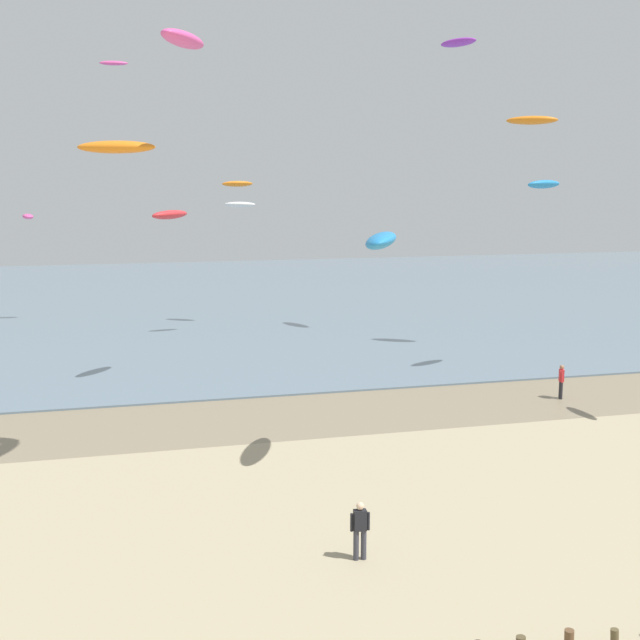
{
  "coord_description": "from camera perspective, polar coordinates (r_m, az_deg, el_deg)",
  "views": [
    {
      "loc": [
        -4.02,
        -10.68,
        10.56
      ],
      "look_at": [
        1.84,
        12.53,
        6.49
      ],
      "focal_mm": 45.54,
      "sensor_mm": 36.0,
      "label": 1
    }
  ],
  "objects": [
    {
      "name": "wet_sand_strip",
      "position": [
        36.82,
        -7.35,
        -7.09
      ],
      "size": [
        120.0,
        6.99,
        0.01
      ],
      "primitive_type": "cube",
      "color": "#84755B",
      "rests_on": "ground"
    },
    {
      "name": "sea",
      "position": [
        74.39,
        -10.93,
        1.35
      ],
      "size": [
        160.0,
        70.0,
        0.1
      ],
      "primitive_type": "cube",
      "color": "slate",
      "rests_on": "ground"
    },
    {
      "name": "groyne_near",
      "position": [
        20.73,
        18.04,
        -20.56
      ],
      "size": [
        10.55,
        0.31,
        0.65
      ],
      "color": "brown",
      "rests_on": "ground"
    },
    {
      "name": "person_mid_beach",
      "position": [
        23.63,
        2.83,
        -14.45
      ],
      "size": [
        0.57,
        0.24,
        1.71
      ],
      "color": "#383842",
      "rests_on": "ground"
    },
    {
      "name": "person_left_flank",
      "position": [
        41.8,
        16.59,
        -4.1
      ],
      "size": [
        0.34,
        0.53,
        1.71
      ],
      "color": "#232328",
      "rests_on": "ground"
    },
    {
      "name": "kite_aloft_0",
      "position": [
        29.17,
        4.3,
        5.59
      ],
      "size": [
        2.43,
        3.66,
        0.84
      ],
      "primitive_type": "ellipsoid",
      "rotation": [
        -0.28,
        0.0,
        1.18
      ],
      "color": "#2384D1"
    },
    {
      "name": "kite_aloft_2",
      "position": [
        42.98,
        -10.5,
        7.29
      ],
      "size": [
        2.55,
        2.82,
        0.61
      ],
      "primitive_type": "ellipsoid",
      "rotation": [
        0.19,
        0.0,
        4.03
      ],
      "color": "red"
    },
    {
      "name": "kite_aloft_3",
      "position": [
        28.15,
        -9.61,
        18.88
      ],
      "size": [
        2.15,
        3.03,
        0.5
      ],
      "primitive_type": "ellipsoid",
      "rotation": [
        -0.04,
        0.0,
        4.25
      ],
      "color": "#E54C99"
    },
    {
      "name": "kite_aloft_4",
      "position": [
        51.97,
        14.67,
        13.42
      ],
      "size": [
        3.16,
        2.42,
        0.64
      ],
      "primitive_type": "ellipsoid",
      "rotation": [
        0.16,
        0.0,
        2.62
      ],
      "color": "orange"
    },
    {
      "name": "kite_aloft_5",
      "position": [
        30.55,
        -14.13,
        11.71
      ],
      "size": [
        3.0,
        1.74,
        0.48
      ],
      "primitive_type": "ellipsoid",
      "rotation": [
        -0.03,
        0.0,
        2.84
      ],
      "color": "orange"
    },
    {
      "name": "kite_aloft_7",
      "position": [
        56.46,
        9.69,
        18.67
      ],
      "size": [
        2.15,
        3.06,
        0.62
      ],
      "primitive_type": "ellipsoid",
      "rotation": [
        -0.18,
        0.0,
        5.15
      ],
      "color": "purple"
    },
    {
      "name": "kite_aloft_8",
      "position": [
        59.95,
        -5.66,
        8.09
      ],
      "size": [
        2.48,
        1.89,
        0.41
      ],
      "primitive_type": "ellipsoid",
      "rotation": [
        -0.03,
        0.0,
        5.75
      ],
      "color": "white"
    },
    {
      "name": "kite_aloft_9",
      "position": [
        47.55,
        -19.84,
        6.86
      ],
      "size": [
        0.8,
        1.86,
        0.33
      ],
      "primitive_type": "ellipsoid",
      "rotation": [
        -0.07,
        0.0,
        4.83
      ],
      "color": "#E54C99"
    },
    {
      "name": "kite_aloft_10",
      "position": [
        45.77,
        15.45,
        9.18
      ],
      "size": [
        2.74,
        1.94,
        0.62
      ],
      "primitive_type": "ellipsoid",
      "rotation": [
        -0.27,
        0.0,
        0.44
      ],
      "color": "#2384D1"
    },
    {
      "name": "kite_aloft_11",
      "position": [
        60.76,
        -14.3,
        17.09
      ],
      "size": [
        2.01,
        0.85,
        0.36
      ],
      "primitive_type": "ellipsoid",
      "rotation": [
        -0.08,
        0.0,
        3.04
      ],
      "color": "#E54C99"
    },
    {
      "name": "kite_aloft_12",
      "position": [
        55.1,
        -5.82,
        9.5
      ],
      "size": [
        2.22,
        1.11,
        0.53
      ],
      "primitive_type": "ellipsoid",
      "rotation": [
        -0.31,
        0.0,
        0.17
      ],
      "color": "orange"
    }
  ]
}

